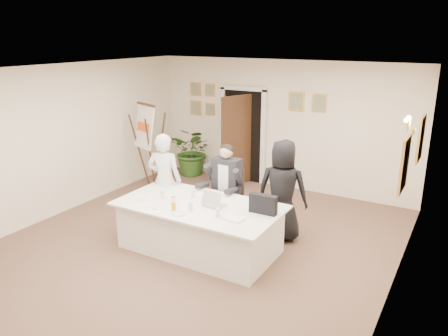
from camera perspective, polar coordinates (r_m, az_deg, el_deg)
floor at (r=7.20m, az=-4.18°, el=-10.29°), size 7.00×7.00×0.00m
ceiling at (r=6.41m, az=-4.73°, el=12.51°), size 6.00×7.00×0.02m
wall_back at (r=9.67m, az=7.38°, el=5.60°), size 6.00×0.10×2.80m
wall_left at (r=8.68m, az=-21.05°, el=3.26°), size 0.10×7.00×2.80m
wall_right at (r=5.63m, az=21.74°, el=-3.99°), size 0.10×7.00×2.80m
doorway at (r=9.96m, az=2.21°, el=3.96°), size 1.14×0.86×2.20m
pictures_back_wall at (r=9.90m, az=3.10°, el=8.62°), size 3.40×0.06×0.80m
pictures_right_wall at (r=6.68m, az=23.45°, el=2.17°), size 0.06×2.20×0.80m
wall_sconce at (r=6.61m, az=23.21°, el=5.19°), size 0.20×0.30×0.24m
conference_table at (r=6.96m, az=-3.20°, el=-7.67°), size 2.56×1.37×0.78m
seated_man at (r=7.61m, az=0.18°, el=-2.40°), size 0.67×0.71×1.53m
flip_chart at (r=9.66m, az=-9.69°, el=2.21°), size 0.67×0.51×1.87m
standing_man at (r=7.73m, az=-7.77°, el=-1.62°), size 0.70×0.56×1.69m
standing_woman at (r=7.22m, az=7.63°, el=-2.93°), size 0.93×0.70×1.71m
potted_palm at (r=10.59m, az=-4.05°, el=2.22°), size 1.09×0.96×1.19m
laptop at (r=6.71m, az=-1.14°, el=-3.79°), size 0.35×0.37×0.28m
laptop_bag at (r=6.44m, az=5.13°, el=-4.71°), size 0.42×0.12×0.29m
paper_stack at (r=6.26m, az=1.30°, el=-6.62°), size 0.31×0.24×0.03m
plate_left at (r=7.08m, az=-10.76°, el=-4.11°), size 0.23×0.23×0.01m
plate_mid at (r=6.75m, az=-8.62°, el=-5.06°), size 0.22×0.22×0.01m
plate_near at (r=6.48m, az=-5.93°, el=-5.93°), size 0.22×0.22×0.01m
glass_a at (r=7.06m, az=-8.04°, el=-3.48°), size 0.07×0.07×0.14m
glass_b at (r=6.55m, az=-4.40°, el=-5.02°), size 0.08×0.08×0.14m
glass_c at (r=6.31m, az=-0.83°, el=-5.88°), size 0.07×0.07×0.14m
glass_d at (r=7.03m, az=-4.07°, el=-3.44°), size 0.07×0.07×0.14m
oj_glass at (r=6.59m, az=-6.60°, el=-5.00°), size 0.07×0.07×0.13m
steel_jug at (r=6.85m, az=-6.67°, el=-4.23°), size 0.09×0.09×0.11m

